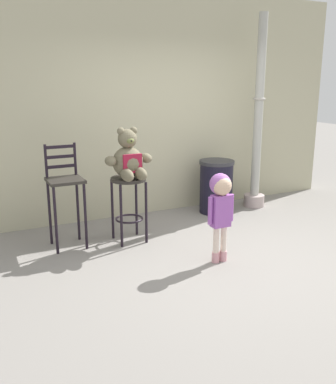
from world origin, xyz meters
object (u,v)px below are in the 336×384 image
at_px(trash_bin, 216,186).
at_px(lamppost, 257,134).
at_px(bar_stool_with_teddy, 129,195).
at_px(bar_chair_empty, 65,187).
at_px(teddy_bear, 129,160).
at_px(child_walking, 221,199).

distance_m(trash_bin, lamppost, 1.01).
height_order(bar_stool_with_teddy, lamppost, lamppost).
xyz_separation_m(trash_bin, bar_chair_empty, (-2.29, -0.38, 0.32)).
distance_m(lamppost, bar_chair_empty, 3.04).
xyz_separation_m(bar_stool_with_teddy, lamppost, (2.27, 0.54, 0.55)).
relative_size(teddy_bear, trash_bin, 0.76).
xyz_separation_m(teddy_bear, trash_bin, (1.57, 0.57, -0.62)).
xyz_separation_m(lamppost, bar_chair_empty, (-2.99, -0.38, -0.41)).
relative_size(teddy_bear, bar_chair_empty, 0.49).
height_order(bar_stool_with_teddy, teddy_bear, teddy_bear).
relative_size(teddy_bear, child_walking, 0.61).
relative_size(bar_stool_with_teddy, trash_bin, 1.02).
relative_size(lamppost, bar_chair_empty, 2.35).
distance_m(teddy_bear, trash_bin, 1.78).
bearing_deg(bar_chair_empty, teddy_bear, -14.67).
bearing_deg(bar_stool_with_teddy, trash_bin, 18.85).
distance_m(child_walking, lamppost, 2.28).
bearing_deg(child_walking, bar_stool_with_teddy, 54.30).
bearing_deg(bar_chair_empty, child_walking, -40.59).
height_order(lamppost, bar_chair_empty, lamppost).
bearing_deg(bar_chair_empty, lamppost, 7.27).
xyz_separation_m(teddy_bear, bar_chair_empty, (-0.72, 0.19, -0.30)).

